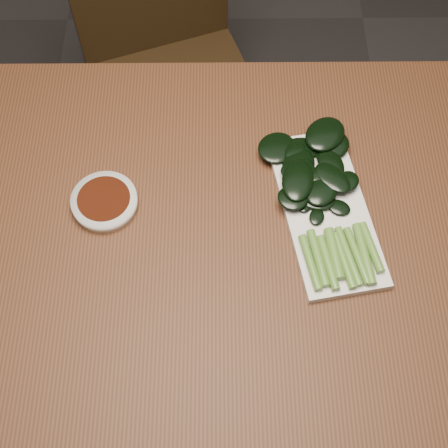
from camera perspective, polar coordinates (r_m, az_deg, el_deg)
ground at (r=1.74m, az=-0.78°, el=-13.06°), size 6.00×6.00×0.00m
table at (r=1.10m, az=-1.20°, el=-3.34°), size 1.40×0.80×0.75m
chair_far at (r=1.65m, az=-5.11°, el=14.57°), size 0.50×0.50×0.89m
sauce_bowl at (r=1.08m, az=-10.86°, el=2.00°), size 0.11×0.11×0.02m
serving_plate at (r=1.08m, az=9.23°, el=1.24°), size 0.19×0.33×0.01m
gai_lan at (r=1.08m, az=8.54°, el=3.60°), size 0.21×0.35×0.03m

